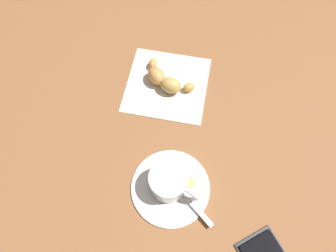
{
  "coord_description": "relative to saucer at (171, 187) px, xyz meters",
  "views": [
    {
      "loc": [
        0.24,
        0.04,
        0.53
      ],
      "look_at": [
        0.0,
        0.01,
        0.03
      ],
      "focal_mm": 31.64,
      "sensor_mm": 36.0,
      "label": 1
    }
  ],
  "objects": [
    {
      "name": "ground_plane",
      "position": [
        -0.11,
        -0.03,
        -0.0
      ],
      "size": [
        1.8,
        1.8,
        0.0
      ],
      "primitive_type": "plane",
      "color": "brown"
    },
    {
      "name": "teaspoon",
      "position": [
        -0.0,
        0.01,
        0.01
      ],
      "size": [
        0.1,
        0.11,
        0.01
      ],
      "color": "silver",
      "rests_on": "saucer"
    },
    {
      "name": "napkin",
      "position": [
        -0.22,
        -0.03,
        -0.0
      ],
      "size": [
        0.18,
        0.18,
        0.0
      ],
      "primitive_type": "cube",
      "rotation": [
        0.0,
        0.0,
        -0.09
      ],
      "color": "silver",
      "rests_on": "ground"
    },
    {
      "name": "sugar_packet",
      "position": [
        -0.02,
        0.01,
        0.01
      ],
      "size": [
        0.05,
        0.06,
        0.01
      ],
      "primitive_type": "cube",
      "rotation": [
        0.0,
        0.0,
        10.46
      ],
      "color": "tan",
      "rests_on": "saucer"
    },
    {
      "name": "saucer",
      "position": [
        0.0,
        0.0,
        0.0
      ],
      "size": [
        0.14,
        0.14,
        0.01
      ],
      "primitive_type": "cylinder",
      "color": "white",
      "rests_on": "ground"
    },
    {
      "name": "espresso_cup",
      "position": [
        -0.0,
        -0.0,
        0.03
      ],
      "size": [
        0.07,
        0.09,
        0.05
      ],
      "color": "white",
      "rests_on": "saucer"
    },
    {
      "name": "croissant",
      "position": [
        -0.22,
        -0.03,
        0.02
      ],
      "size": [
        0.09,
        0.11,
        0.03
      ],
      "color": "#D68C46",
      "rests_on": "napkin"
    }
  ]
}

